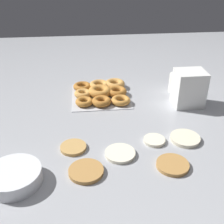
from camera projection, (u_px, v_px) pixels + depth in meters
ground_plane at (123, 133)px, 1.14m from camera, size 3.00×3.00×0.00m
pancake_0 at (173, 165)px, 0.96m from camera, size 0.11×0.11×0.01m
pancake_1 at (73, 147)px, 1.05m from camera, size 0.10×0.10×0.01m
pancake_2 at (120, 153)px, 1.02m from camera, size 0.11×0.11×0.01m
pancake_3 at (185, 138)px, 1.10m from camera, size 0.12×0.12×0.01m
pancake_4 at (154, 140)px, 1.09m from camera, size 0.08×0.08×0.01m
pancake_5 at (86, 171)px, 0.94m from camera, size 0.12×0.12×0.01m
donut_tray at (102, 92)px, 1.42m from camera, size 0.29×0.30×0.04m
batter_bowl at (14, 176)px, 0.89m from camera, size 0.18×0.18×0.05m
container_stack at (189, 88)px, 1.31m from camera, size 0.14×0.12×0.17m
paper_cup at (177, 83)px, 1.45m from camera, size 0.08×0.08×0.10m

